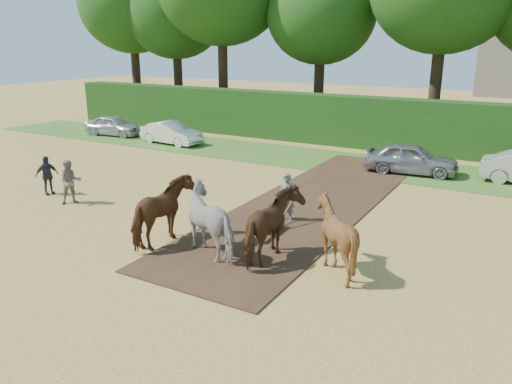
# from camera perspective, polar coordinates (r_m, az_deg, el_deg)

# --- Properties ---
(ground) EXTENTS (120.00, 120.00, 0.00)m
(ground) POSITION_cam_1_polar(r_m,az_deg,el_deg) (15.02, -9.65, -7.51)
(ground) COLOR gold
(ground) RESTS_ON ground
(earth_strip) EXTENTS (4.50, 17.00, 0.05)m
(earth_strip) POSITION_cam_1_polar(r_m,az_deg,el_deg) (19.90, 6.62, -1.14)
(earth_strip) COLOR #472D1C
(earth_strip) RESTS_ON ground
(grass_verge) EXTENTS (50.00, 5.00, 0.03)m
(grass_verge) POSITION_cam_1_polar(r_m,az_deg,el_deg) (26.71, 9.68, 3.37)
(grass_verge) COLOR #38601E
(grass_verge) RESTS_ON ground
(hedgerow) EXTENTS (46.00, 1.60, 3.00)m
(hedgerow) POSITION_cam_1_polar(r_m,az_deg,el_deg) (30.62, 12.81, 7.74)
(hedgerow) COLOR #14380F
(hedgerow) RESTS_ON ground
(spectator_near) EXTENTS (1.02, 1.07, 1.74)m
(spectator_near) POSITION_cam_1_polar(r_m,az_deg,el_deg) (20.74, -20.45, 1.07)
(spectator_near) COLOR #9F927D
(spectator_near) RESTS_ON ground
(spectator_far) EXTENTS (0.67, 1.03, 1.63)m
(spectator_far) POSITION_cam_1_polar(r_m,az_deg,el_deg) (22.37, -22.78, 1.76)
(spectator_far) COLOR #282936
(spectator_far) RESTS_ON ground
(plough_team) EXTENTS (6.88, 5.28, 2.09)m
(plough_team) POSITION_cam_1_polar(r_m,az_deg,el_deg) (14.64, -1.17, -3.53)
(plough_team) COLOR brown
(plough_team) RESTS_ON ground
(parked_cars) EXTENTS (35.12, 3.33, 1.48)m
(parked_cars) POSITION_cam_1_polar(r_m,az_deg,el_deg) (25.84, 14.61, 4.18)
(parked_cars) COLOR #B6B9BE
(parked_cars) RESTS_ON ground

